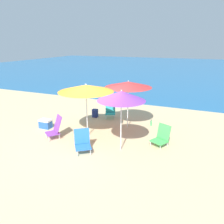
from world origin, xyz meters
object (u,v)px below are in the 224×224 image
beach_umbrella_red (128,84)px  beach_chair_blue (82,141)px  beach_chair_purple (55,128)px  backpack_navy (95,113)px  beach_umbrella_purple (121,96)px  cooler_box (46,124)px  beach_chair_green (162,136)px  water_bottle (151,123)px  beach_umbrella_orange (86,88)px  beach_chair_teal (110,110)px

beach_umbrella_red → beach_chair_blue: 3.08m
beach_chair_purple → backpack_navy: beach_chair_purple is taller
beach_umbrella_purple → beach_chair_blue: beach_umbrella_purple is taller
beach_chair_blue → cooler_box: (-2.51, 1.20, -0.16)m
beach_chair_purple → backpack_navy: 2.75m
beach_umbrella_purple → beach_chair_purple: size_ratio=2.38×
beach_chair_green → cooler_box: size_ratio=1.48×
beach_umbrella_red → beach_chair_green: (1.65, -1.13, -1.52)m
beach_umbrella_red → water_bottle: beach_umbrella_red is taller
beach_chair_green → cooler_box: beach_chair_green is taller
beach_umbrella_red → cooler_box: (-3.18, -1.40, -1.66)m
beach_umbrella_purple → cooler_box: beach_umbrella_purple is taller
beach_umbrella_orange → water_bottle: beach_umbrella_orange is taller
beach_umbrella_orange → beach_chair_purple: (-1.00, -0.66, -1.46)m
beach_umbrella_orange → backpack_navy: (-0.74, 2.07, -1.68)m
beach_umbrella_orange → beach_umbrella_purple: 1.71m
water_bottle → beach_chair_purple: bearing=-138.5°
beach_chair_green → cooler_box: bearing=-150.4°
beach_chair_green → backpack_navy: size_ratio=1.87×
beach_umbrella_red → beach_chair_teal: 2.09m
beach_chair_green → water_bottle: (-0.76, 1.72, -0.23)m
beach_umbrella_orange → beach_chair_purple: bearing=-146.5°
beach_umbrella_red → water_bottle: (0.89, 0.60, -1.75)m
backpack_navy → cooler_box: 2.43m
beach_umbrella_purple → beach_chair_green: 2.14m
beach_umbrella_red → beach_chair_green: size_ratio=2.71×
beach_chair_purple → beach_chair_teal: bearing=108.7°
beach_umbrella_red → beach_chair_blue: beach_umbrella_red is taller
beach_umbrella_purple → cooler_box: size_ratio=4.12×
backpack_navy → cooler_box: bearing=-122.3°
beach_umbrella_purple → beach_chair_blue: bearing=-152.6°
beach_umbrella_orange → water_bottle: bearing=44.9°
backpack_navy → cooler_box: size_ratio=0.79×
beach_chair_green → beach_chair_blue: 2.75m
beach_chair_blue → backpack_navy: bearing=73.7°
beach_chair_purple → cooler_box: beach_chair_purple is taller
beach_umbrella_purple → water_bottle: size_ratio=7.69×
beach_chair_purple → water_bottle: bearing=78.1°
beach_umbrella_orange → water_bottle: (2.03, 2.02, -1.77)m
beach_umbrella_red → beach_chair_purple: 3.32m
beach_umbrella_purple → beach_chair_blue: (-1.13, -0.59, -1.52)m
beach_umbrella_red → beach_chair_teal: (-1.18, 0.90, -1.47)m
beach_chair_green → water_bottle: beach_chair_green is taller
beach_chair_teal → backpack_navy: size_ratio=1.96×
beach_chair_teal → water_bottle: size_ratio=2.91×
beach_chair_teal → beach_chair_green: 3.48m
beach_chair_teal → beach_chair_blue: 3.54m
beach_umbrella_orange → beach_umbrella_red: bearing=51.2°
cooler_box → beach_umbrella_purple: bearing=-9.6°
backpack_navy → water_bottle: backpack_navy is taller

